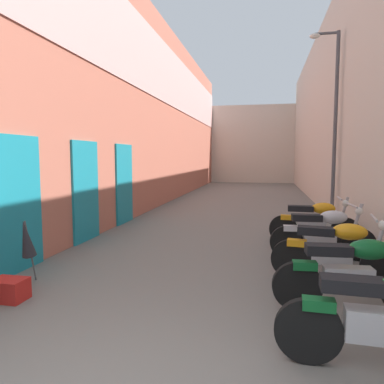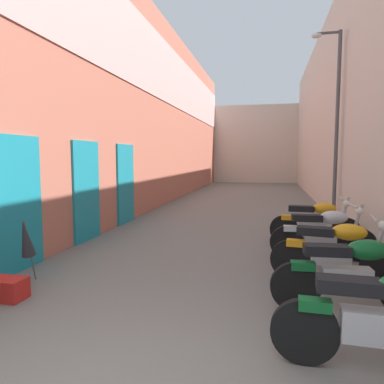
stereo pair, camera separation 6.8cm
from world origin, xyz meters
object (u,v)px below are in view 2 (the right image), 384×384
at_px(motorcycle_second, 352,273).
at_px(umbrella_leaning, 26,238).
at_px(plastic_crate, 8,289).
at_px(motorcycle_fifth, 315,221).
at_px(motorcycle_nearest, 384,318).
at_px(motorcycle_fourth, 323,233).
at_px(street_lamp, 334,114).
at_px(motorcycle_third, 336,250).

height_order(motorcycle_second, umbrella_leaning, motorcycle_second).
bearing_deg(motorcycle_second, plastic_crate, -173.58).
relative_size(motorcycle_fifth, plastic_crate, 4.21).
distance_m(motorcycle_second, plastic_crate, 4.31).
height_order(plastic_crate, umbrella_leaning, umbrella_leaning).
height_order(motorcycle_nearest, motorcycle_fourth, same).
xyz_separation_m(motorcycle_fourth, street_lamp, (0.71, 3.71, 2.49)).
xyz_separation_m(umbrella_leaning, street_lamp, (5.10, 5.91, 2.31)).
bearing_deg(motorcycle_nearest, street_lamp, 84.40).
bearing_deg(motorcycle_second, motorcycle_nearest, -90.00).
bearing_deg(motorcycle_second, street_lamp, 83.27).
distance_m(motorcycle_third, motorcycle_fifth, 2.39).
relative_size(motorcycle_second, umbrella_leaning, 1.92).
height_order(motorcycle_nearest, motorcycle_fifth, same).
bearing_deg(motorcycle_fourth, umbrella_leaning, -153.38).
bearing_deg(motorcycle_nearest, motorcycle_fourth, 90.00).
bearing_deg(motorcycle_fifth, street_lamp, 74.55).
bearing_deg(street_lamp, plastic_crate, -127.52).
distance_m(motorcycle_nearest, motorcycle_fourth, 3.51).
bearing_deg(motorcycle_nearest, plastic_crate, 170.16).
xyz_separation_m(motorcycle_fifth, plastic_crate, (-4.26, -3.91, -0.36)).
xyz_separation_m(motorcycle_nearest, motorcycle_fifth, (0.00, 4.65, 0.00)).
height_order(motorcycle_second, motorcycle_fifth, same).
height_order(plastic_crate, street_lamp, street_lamp).
relative_size(motorcycle_third, street_lamp, 0.36).
relative_size(motorcycle_nearest, umbrella_leaning, 1.92).
distance_m(motorcycle_fourth, plastic_crate, 5.09).
distance_m(motorcycle_second, motorcycle_fifth, 3.43).
distance_m(motorcycle_fourth, umbrella_leaning, 4.92).
height_order(motorcycle_second, street_lamp, street_lamp).
xyz_separation_m(motorcycle_second, umbrella_leaning, (-4.39, 0.08, 0.18)).
height_order(motorcycle_nearest, motorcycle_third, same).
bearing_deg(street_lamp, motorcycle_nearest, -95.60).
xyz_separation_m(motorcycle_nearest, motorcycle_fourth, (-0.00, 3.51, 0.00)).
bearing_deg(motorcycle_fourth, plastic_crate, -147.03).
bearing_deg(motorcycle_nearest, motorcycle_fifth, 90.00).
distance_m(motorcycle_second, street_lamp, 6.53).
bearing_deg(motorcycle_fifth, motorcycle_third, -90.00).
bearing_deg(umbrella_leaning, motorcycle_second, -1.10).
relative_size(motorcycle_second, street_lamp, 0.36).
xyz_separation_m(plastic_crate, street_lamp, (4.97, 6.47, 2.85)).
bearing_deg(umbrella_leaning, street_lamp, 49.21).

